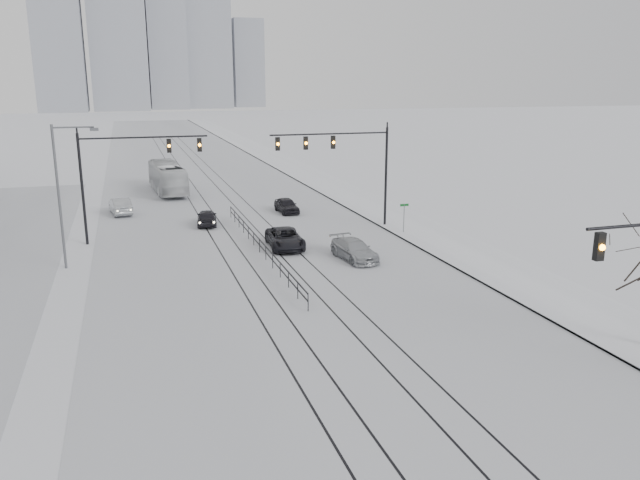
# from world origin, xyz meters

# --- Properties ---
(road) EXTENTS (22.00, 260.00, 0.02)m
(road) POSITION_xyz_m (0.00, 60.00, 0.01)
(road) COLOR silver
(road) RESTS_ON ground
(sidewalk_east) EXTENTS (5.00, 260.00, 0.16)m
(sidewalk_east) POSITION_xyz_m (13.50, 60.00, 0.08)
(sidewalk_east) COLOR white
(sidewalk_east) RESTS_ON ground
(curb) EXTENTS (0.10, 260.00, 0.12)m
(curb) POSITION_xyz_m (11.05, 60.00, 0.06)
(curb) COLOR gray
(curb) RESTS_ON ground
(tram_rails) EXTENTS (5.30, 180.00, 0.01)m
(tram_rails) POSITION_xyz_m (-0.00, 40.00, 0.02)
(tram_rails) COLOR black
(tram_rails) RESTS_ON ground
(skyline) EXTENTS (96.00, 48.00, 72.00)m
(skyline) POSITION_xyz_m (5.02, 273.63, 30.65)
(skyline) COLOR #8F939C
(skyline) RESTS_ON ground
(traffic_mast_ne) EXTENTS (9.60, 0.37, 8.00)m
(traffic_mast_ne) POSITION_xyz_m (8.15, 34.99, 5.76)
(traffic_mast_ne) COLOR black
(traffic_mast_ne) RESTS_ON ground
(traffic_mast_nw) EXTENTS (9.10, 0.37, 8.00)m
(traffic_mast_nw) POSITION_xyz_m (-8.52, 36.00, 5.57)
(traffic_mast_nw) COLOR black
(traffic_mast_nw) RESTS_ON ground
(street_light_west) EXTENTS (2.73, 0.25, 9.00)m
(street_light_west) POSITION_xyz_m (-12.20, 30.00, 5.21)
(street_light_west) COLOR #595B60
(street_light_west) RESTS_ON ground
(median_fence) EXTENTS (0.06, 24.00, 1.00)m
(median_fence) POSITION_xyz_m (0.00, 30.00, 0.53)
(median_fence) COLOR black
(median_fence) RESTS_ON ground
(street_sign) EXTENTS (0.70, 0.06, 2.40)m
(street_sign) POSITION_xyz_m (11.80, 32.00, 1.61)
(street_sign) COLOR #595B60
(street_sign) RESTS_ON ground
(sedan_sb_inner) EXTENTS (2.05, 4.06, 1.32)m
(sedan_sb_inner) POSITION_xyz_m (-2.36, 39.60, 0.66)
(sedan_sb_inner) COLOR black
(sedan_sb_inner) RESTS_ON ground
(sedan_sb_outer) EXTENTS (2.18, 4.60, 1.46)m
(sedan_sb_outer) POSITION_xyz_m (-9.16, 46.45, 0.73)
(sedan_sb_outer) COLOR #A7ABAE
(sedan_sb_outer) RESTS_ON ground
(sedan_nb_front) EXTENTS (2.58, 5.07, 1.37)m
(sedan_nb_front) POSITION_xyz_m (2.00, 30.70, 0.69)
(sedan_nb_front) COLOR black
(sedan_nb_front) RESTS_ON ground
(sedan_nb_right) EXTENTS (2.41, 4.77, 1.33)m
(sedan_nb_right) POSITION_xyz_m (5.64, 26.39, 0.66)
(sedan_nb_right) COLOR #A8ACB0
(sedan_nb_right) RESTS_ON ground
(sedan_nb_far) EXTENTS (1.73, 3.94, 1.32)m
(sedan_nb_far) POSITION_xyz_m (5.17, 42.61, 0.66)
(sedan_nb_far) COLOR black
(sedan_nb_far) RESTS_ON ground
(box_truck) EXTENTS (3.45, 11.52, 3.16)m
(box_truck) POSITION_xyz_m (-4.29, 56.70, 1.58)
(box_truck) COLOR silver
(box_truck) RESTS_ON ground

